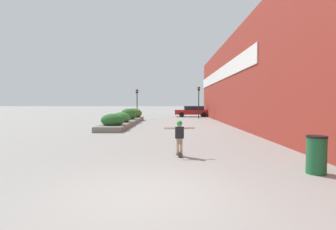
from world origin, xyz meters
TOP-DOWN VIEW (x-y plane):
  - ground_plane at (0.00, 0.00)m, footprint 300.00×300.00m
  - building_wall_right at (5.66, 15.14)m, footprint 0.67×38.22m
  - planter_box at (-3.60, 18.09)m, footprint 1.86×13.35m
  - skateboard at (0.76, 3.94)m, footprint 0.24×0.68m
  - skateboarder at (0.76, 3.94)m, footprint 1.08×0.20m
  - trash_bin at (4.32, 1.65)m, footprint 0.53×0.53m
  - car_leftmost at (3.41, 30.61)m, footprint 4.80×1.86m
  - car_center_left at (11.87, 33.01)m, footprint 4.70×1.95m
  - traffic_light_left at (-3.72, 26.68)m, footprint 0.28×0.30m
  - traffic_light_right at (3.76, 26.07)m, footprint 0.28×0.30m

SIDE VIEW (x-z plane):
  - ground_plane at x=0.00m, z-range 0.00..0.00m
  - skateboard at x=0.76m, z-range 0.02..0.12m
  - planter_box at x=-3.60m, z-range -0.19..1.17m
  - trash_bin at x=4.32m, z-range 0.00..1.02m
  - car_leftmost at x=3.41m, z-range 0.04..1.51m
  - skateboarder at x=0.76m, z-range 0.22..1.38m
  - car_center_left at x=11.87m, z-range 0.05..1.61m
  - traffic_light_left at x=-3.72m, z-range 0.64..4.17m
  - traffic_light_right at x=3.76m, z-range 0.66..4.47m
  - building_wall_right at x=5.66m, z-range 0.01..7.44m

